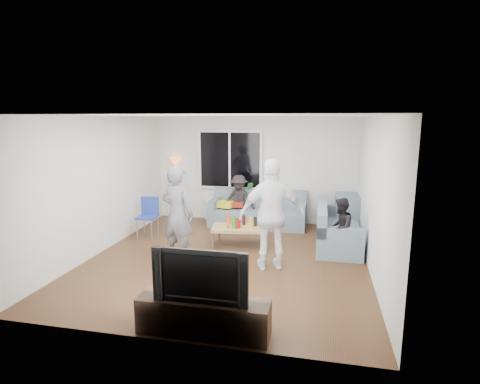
% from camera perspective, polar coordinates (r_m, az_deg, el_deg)
% --- Properties ---
extents(floor, '(5.00, 5.50, 0.04)m').
position_cam_1_polar(floor, '(7.19, -1.81, -10.06)').
color(floor, '#56351C').
rests_on(floor, ground).
extents(ceiling, '(5.00, 5.50, 0.04)m').
position_cam_1_polar(ceiling, '(6.71, -1.95, 11.49)').
color(ceiling, white).
rests_on(ceiling, ground).
extents(wall_back, '(5.00, 0.04, 2.60)m').
position_cam_1_polar(wall_back, '(9.51, 2.16, 3.32)').
color(wall_back, silver).
rests_on(wall_back, ground).
extents(wall_front, '(5.00, 0.04, 2.60)m').
position_cam_1_polar(wall_front, '(4.27, -10.95, -6.31)').
color(wall_front, silver).
rests_on(wall_front, ground).
extents(wall_left, '(0.04, 5.50, 2.60)m').
position_cam_1_polar(wall_left, '(7.82, -20.10, 1.03)').
color(wall_left, silver).
rests_on(wall_left, ground).
extents(wall_right, '(0.04, 5.50, 2.60)m').
position_cam_1_polar(wall_right, '(6.69, 19.56, -0.50)').
color(wall_right, silver).
rests_on(wall_right, ground).
extents(window_frame, '(1.62, 0.06, 1.47)m').
position_cam_1_polar(window_frame, '(9.52, -1.48, 4.85)').
color(window_frame, white).
rests_on(window_frame, wall_back).
extents(window_glass, '(1.50, 0.02, 1.35)m').
position_cam_1_polar(window_glass, '(9.48, -1.54, 4.83)').
color(window_glass, black).
rests_on(window_glass, window_frame).
extents(window_mullion, '(0.05, 0.03, 1.35)m').
position_cam_1_polar(window_mullion, '(9.47, -1.55, 4.82)').
color(window_mullion, white).
rests_on(window_mullion, window_frame).
extents(radiator, '(1.30, 0.12, 0.62)m').
position_cam_1_polar(radiator, '(9.69, -1.50, -2.48)').
color(radiator, silver).
rests_on(radiator, floor).
extents(potted_plant, '(0.24, 0.20, 0.40)m').
position_cam_1_polar(potted_plant, '(9.45, 1.37, 0.33)').
color(potted_plant, '#296126').
rests_on(potted_plant, radiator).
extents(vase, '(0.21, 0.21, 0.18)m').
position_cam_1_polar(vase, '(9.67, -3.69, -0.12)').
color(vase, white).
rests_on(vase, radiator).
extents(sofa_back_section, '(2.30, 0.85, 0.85)m').
position_cam_1_polar(sofa_back_section, '(9.15, 2.63, -2.55)').
color(sofa_back_section, slate).
rests_on(sofa_back_section, floor).
extents(sofa_right_section, '(2.00, 0.85, 0.85)m').
position_cam_1_polar(sofa_right_section, '(8.04, 14.53, -4.79)').
color(sofa_right_section, slate).
rests_on(sofa_right_section, floor).
extents(sofa_corner, '(0.85, 0.85, 0.85)m').
position_cam_1_polar(sofa_corner, '(9.07, 16.77, -3.14)').
color(sofa_corner, slate).
rests_on(sofa_corner, floor).
extents(cushion_yellow, '(0.44, 0.39, 0.14)m').
position_cam_1_polar(cushion_yellow, '(9.27, -2.17, -1.83)').
color(cushion_yellow, yellow).
rests_on(cushion_yellow, sofa_back_section).
extents(cushion_red, '(0.37, 0.31, 0.13)m').
position_cam_1_polar(cushion_red, '(9.29, -0.53, -1.80)').
color(cushion_red, maroon).
rests_on(cushion_red, sofa_back_section).
extents(coffee_table, '(1.17, 0.74, 0.40)m').
position_cam_1_polar(coffee_table, '(7.80, -0.07, -6.64)').
color(coffee_table, '#A2804E').
rests_on(coffee_table, floor).
extents(pitcher, '(0.17, 0.17, 0.17)m').
position_cam_1_polar(pitcher, '(7.66, -0.54, -4.75)').
color(pitcher, maroon).
rests_on(pitcher, coffee_table).
extents(side_chair, '(0.42, 0.42, 0.86)m').
position_cam_1_polar(side_chair, '(8.58, -13.72, -3.74)').
color(side_chair, navy).
rests_on(side_chair, floor).
extents(floor_lamp, '(0.32, 0.32, 1.56)m').
position_cam_1_polar(floor_lamp, '(10.06, -9.51, 0.60)').
color(floor_lamp, orange).
rests_on(floor_lamp, floor).
extents(player_left, '(0.71, 0.54, 1.75)m').
position_cam_1_polar(player_left, '(6.94, -9.38, -3.22)').
color(player_left, '#515257').
rests_on(player_left, floor).
extents(player_right, '(1.20, 0.77, 1.91)m').
position_cam_1_polar(player_right, '(6.47, 4.86, -3.42)').
color(player_right, silver).
rests_on(player_right, floor).
extents(spectator_right, '(0.55, 0.64, 1.13)m').
position_cam_1_polar(spectator_right, '(7.30, 14.80, -5.24)').
color(spectator_right, black).
rests_on(spectator_right, floor).
extents(spectator_back, '(0.81, 0.48, 1.23)m').
position_cam_1_polar(spectator_back, '(9.22, -0.17, -1.22)').
color(spectator_back, black).
rests_on(spectator_back, floor).
extents(tv_console, '(1.60, 0.40, 0.44)m').
position_cam_1_polar(tv_console, '(4.82, -5.48, -18.05)').
color(tv_console, '#37291B').
rests_on(tv_console, floor).
extents(television, '(1.14, 0.15, 0.66)m').
position_cam_1_polar(television, '(4.58, -5.61, -12.03)').
color(television, black).
rests_on(television, tv_console).
extents(bottle_d, '(0.07, 0.07, 0.23)m').
position_cam_1_polar(bottle_d, '(7.62, 1.62, -4.62)').
color(bottle_d, '#EDA415').
rests_on(bottle_d, coffee_table).
extents(bottle_c, '(0.07, 0.07, 0.19)m').
position_cam_1_polar(bottle_c, '(7.85, 0.57, -4.26)').
color(bottle_c, black).
rests_on(bottle_c, coffee_table).
extents(bottle_e, '(0.07, 0.07, 0.19)m').
position_cam_1_polar(bottle_e, '(7.78, 2.30, -4.43)').
color(bottle_e, black).
rests_on(bottle_e, coffee_table).
extents(bottle_a, '(0.07, 0.07, 0.20)m').
position_cam_1_polar(bottle_a, '(7.91, -1.75, -4.12)').
color(bottle_a, '#E6460D').
rests_on(bottle_a, coffee_table).
extents(bottle_b, '(0.08, 0.08, 0.26)m').
position_cam_1_polar(bottle_b, '(7.59, -0.97, -4.54)').
color(bottle_b, '#298317').
rests_on(bottle_b, coffee_table).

